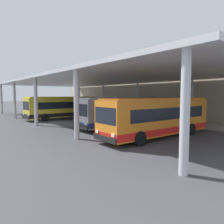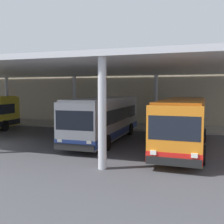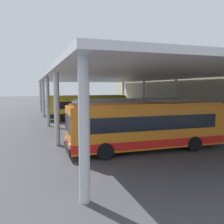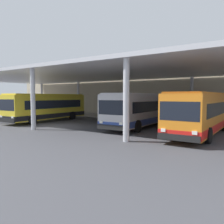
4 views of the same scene
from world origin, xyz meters
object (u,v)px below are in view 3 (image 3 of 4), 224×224
Objects in this scene: trash_bin at (132,109)px; bus_nearest_bay at (87,107)px; bus_second_bay at (132,116)px; bus_middle_bay at (147,126)px; bench_waiting at (129,108)px.

bus_nearest_bay is at bearing -61.19° from trash_bin.
bus_second_bay is 1.00× the size of bus_middle_bay.
bus_middle_bay is 23.33m from trash_bin.
bus_second_bay and bus_middle_bay have the same top height.
bus_nearest_bay and bus_second_bay have the same top height.
bus_middle_bay is at bearing 0.62° from bus_nearest_bay.
bench_waiting is at bearing 158.05° from bus_second_bay.
bus_nearest_bay is 5.90× the size of bench_waiting.
bus_nearest_bay reaches higher than trash_bin.
bus_second_bay is 5.85m from bus_middle_bay.
bus_middle_bay reaches higher than bench_waiting.
bus_nearest_bay reaches higher than bench_waiting.
bus_second_bay is 17.55m from trash_bin.
bus_nearest_bay is 1.01× the size of bus_second_bay.
bus_second_bay reaches higher than trash_bin.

